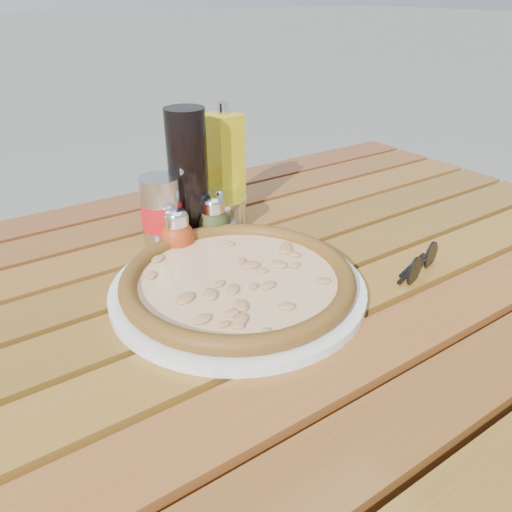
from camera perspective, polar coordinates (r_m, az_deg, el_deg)
table at (r=0.79m, az=0.83°, el=-7.38°), size 1.40×0.90×0.75m
plate at (r=0.71m, az=-2.04°, el=-3.67°), size 0.38×0.38×0.01m
pizza at (r=0.70m, az=-2.06°, el=-2.58°), size 0.36×0.36×0.03m
pepper_shaker at (r=0.81m, az=-8.98°, el=2.59°), size 0.05×0.05×0.08m
oregano_shaker at (r=0.85m, az=-4.88°, el=4.17°), size 0.06×0.06×0.08m
dark_bottle at (r=0.84m, az=-7.73°, el=9.11°), size 0.07×0.07×0.22m
soda_can at (r=0.83m, az=-10.71°, el=4.85°), size 0.08×0.08×0.12m
olive_oil_cruet at (r=0.93m, az=-3.63°, el=10.24°), size 0.06×0.06×0.21m
parmesan_tin at (r=0.90m, az=-4.11°, el=5.05°), size 0.11×0.11×0.07m
sunglasses at (r=0.79m, az=18.30°, el=-0.85°), size 0.11×0.05×0.04m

